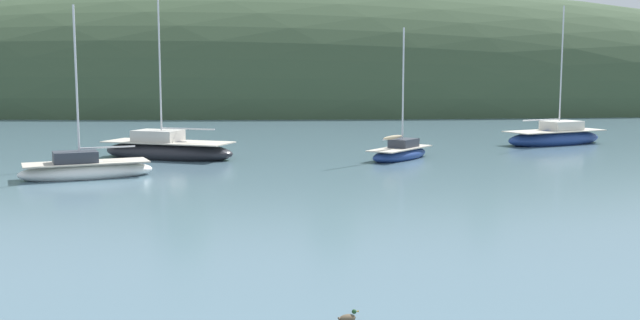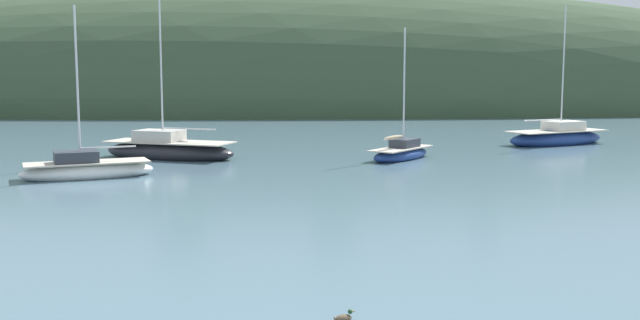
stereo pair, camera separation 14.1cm
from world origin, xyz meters
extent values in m
ellipsoid|color=#384C33|center=(0.00, 80.00, 0.00)|extent=(150.00, 36.00, 29.43)
ellipsoid|color=navy|center=(4.73, 30.01, 0.22)|extent=(4.34, 4.92, 0.79)
cube|color=beige|center=(4.73, 30.01, 0.57)|extent=(3.99, 4.53, 0.06)
cube|color=#333842|center=(4.97, 30.32, 0.81)|extent=(1.83, 1.91, 0.48)
cylinder|color=silver|center=(4.88, 30.21, 3.75)|extent=(0.09, 0.09, 6.35)
cylinder|color=silver|center=(4.25, 29.39, 1.17)|extent=(1.32, 1.68, 0.07)
ellipsoid|color=tan|center=(4.25, 29.39, 1.22)|extent=(1.37, 1.69, 0.20)
ellipsoid|color=#232328|center=(-7.65, 30.92, 0.33)|extent=(7.96, 5.12, 1.21)
cube|color=beige|center=(-7.65, 30.92, 0.88)|extent=(7.33, 4.71, 0.06)
cube|color=beige|center=(-8.22, 31.14, 1.19)|extent=(2.85, 2.43, 0.62)
cylinder|color=silver|center=(-8.01, 31.06, 5.31)|extent=(0.09, 0.09, 8.87)
cylinder|color=silver|center=(-6.53, 30.48, 1.62)|extent=(2.98, 1.21, 0.07)
ellipsoid|color=white|center=(-10.05, 23.89, 0.25)|extent=(6.00, 3.88, 0.91)
cube|color=beige|center=(-10.05, 23.89, 0.66)|extent=(5.52, 3.57, 0.06)
cube|color=#333842|center=(-10.47, 23.73, 0.92)|extent=(2.15, 1.84, 0.52)
cylinder|color=silver|center=(-10.32, 23.79, 4.05)|extent=(0.09, 0.09, 6.78)
cylinder|color=silver|center=(-9.20, 24.23, 1.30)|extent=(2.25, 0.94, 0.07)
ellipsoid|color=navy|center=(15.88, 37.40, 0.33)|extent=(7.77, 5.38, 1.18)
cube|color=beige|center=(15.88, 37.40, 0.86)|extent=(7.15, 4.95, 0.06)
cube|color=silver|center=(16.42, 37.65, 1.17)|extent=(2.83, 2.48, 0.61)
cylinder|color=silver|center=(16.22, 37.55, 4.81)|extent=(0.09, 0.09, 7.90)
cylinder|color=silver|center=(14.81, 36.90, 1.59)|extent=(2.85, 1.37, 0.07)
ellipsoid|color=brown|center=(-0.18, 5.23, 0.04)|extent=(0.38, 0.30, 0.16)
sphere|color=#1E4723|center=(-0.05, 5.28, 0.16)|extent=(0.09, 0.09, 0.09)
cone|color=gold|center=(0.01, 5.31, 0.15)|extent=(0.06, 0.05, 0.04)
cone|color=brown|center=(-0.32, 5.17, 0.08)|extent=(0.10, 0.09, 0.08)
camera|label=1|loc=(-1.28, -7.56, 4.59)|focal=40.18mm
camera|label=2|loc=(-1.14, -7.57, 4.59)|focal=40.18mm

